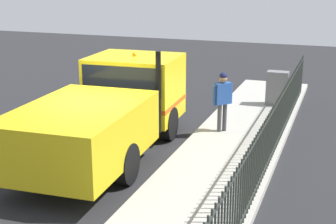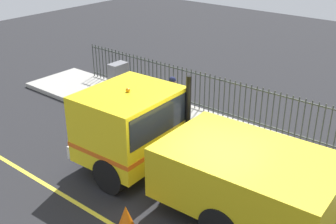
{
  "view_description": "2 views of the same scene",
  "coord_description": "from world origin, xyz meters",
  "px_view_note": "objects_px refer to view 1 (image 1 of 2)",
  "views": [
    {
      "loc": [
        5.81,
        -10.77,
        4.75
      ],
      "look_at": [
        1.27,
        1.91,
        0.9
      ],
      "focal_mm": 54.04,
      "sensor_mm": 36.0,
      "label": 1
    },
    {
      "loc": [
        -7.08,
        -4.73,
        6.37
      ],
      "look_at": [
        1.76,
        2.48,
        1.12
      ],
      "focal_mm": 45.01,
      "sensor_mm": 36.0,
      "label": 2
    }
  ],
  "objects_px": {
    "work_truck": "(113,105)",
    "worker_standing": "(223,96)",
    "utility_cabinet": "(277,88)",
    "traffic_cone": "(47,132)"
  },
  "relations": [
    {
      "from": "traffic_cone",
      "to": "utility_cabinet",
      "type": "bearing_deg",
      "value": 46.39
    },
    {
      "from": "traffic_cone",
      "to": "work_truck",
      "type": "bearing_deg",
      "value": 2.82
    },
    {
      "from": "worker_standing",
      "to": "utility_cabinet",
      "type": "bearing_deg",
      "value": -153.16
    },
    {
      "from": "work_truck",
      "to": "traffic_cone",
      "type": "bearing_deg",
      "value": -179.52
    },
    {
      "from": "utility_cabinet",
      "to": "traffic_cone",
      "type": "distance_m",
      "value": 8.03
    },
    {
      "from": "utility_cabinet",
      "to": "worker_standing",
      "type": "bearing_deg",
      "value": -106.95
    },
    {
      "from": "work_truck",
      "to": "worker_standing",
      "type": "height_order",
      "value": "work_truck"
    },
    {
      "from": "work_truck",
      "to": "worker_standing",
      "type": "bearing_deg",
      "value": 39.38
    },
    {
      "from": "work_truck",
      "to": "traffic_cone",
      "type": "relative_size",
      "value": 10.07
    },
    {
      "from": "worker_standing",
      "to": "traffic_cone",
      "type": "xyz_separation_m",
      "value": [
        -4.45,
        -2.26,
        -0.89
      ]
    }
  ]
}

